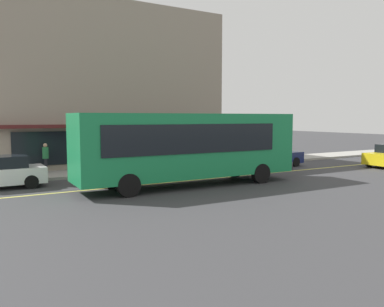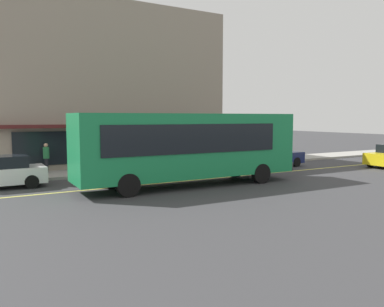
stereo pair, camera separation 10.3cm
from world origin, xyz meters
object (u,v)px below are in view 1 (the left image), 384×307
Objects in this scene: car_navy at (271,156)px; pedestrian_mid_block at (165,151)px; bus at (190,145)px; pedestrian_waiting at (271,144)px; traffic_light at (238,129)px; pedestrian_near_storefront at (45,155)px.

car_navy is 7.17m from pedestrian_mid_block.
pedestrian_mid_block is (2.10, 7.03, -0.90)m from bus.
car_navy is 4.39m from pedestrian_waiting.
pedestrian_waiting is 9.16m from pedestrian_mid_block.
traffic_light is 2.99m from car_navy.
car_navy is at bearing -131.34° from pedestrian_waiting.
pedestrian_waiting is (16.73, -0.26, 0.10)m from pedestrian_near_storefront.
pedestrian_mid_block is (-9.16, 0.17, -0.18)m from pedestrian_waiting.
bus is 9.00m from traffic_light.
pedestrian_near_storefront is 1.08× the size of pedestrian_mid_block.
traffic_light is 4.59m from pedestrian_waiting.
bus reaches higher than pedestrian_near_storefront.
car_navy is at bearing -55.98° from traffic_light.
traffic_light is at bearing -163.01° from pedestrian_waiting.
pedestrian_waiting is at bearing 48.66° from car_navy.
pedestrian_waiting is (11.26, 6.87, -0.72)m from bus.
bus is 2.57× the size of car_navy.
traffic_light reaches higher than pedestrian_waiting.
pedestrian_waiting is (4.22, 1.29, -1.27)m from traffic_light.
bus is 13.20m from pedestrian_waiting.
traffic_light is 2.04× the size of pedestrian_mid_block.
car_navy is 2.36× the size of pedestrian_waiting.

